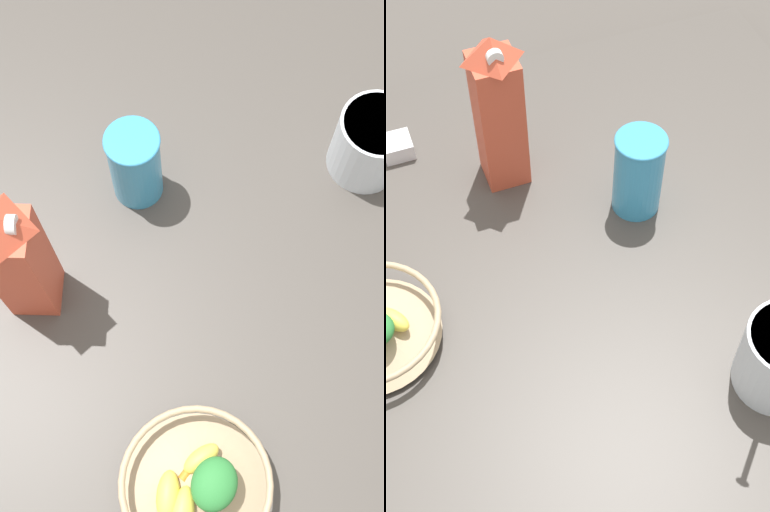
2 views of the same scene
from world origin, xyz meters
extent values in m
plane|color=#4C4742|center=(0.00, 0.00, 0.00)|extent=(6.00, 6.00, 0.00)
cube|color=#47423D|center=(0.00, 0.00, 0.02)|extent=(1.05, 1.05, 0.04)
cylinder|color=tan|center=(-0.37, -0.02, 0.04)|extent=(0.11, 0.11, 0.01)
cone|color=tan|center=(-0.37, -0.02, 0.07)|extent=(0.20, 0.20, 0.04)
torus|color=tan|center=(-0.37, -0.02, 0.09)|extent=(0.21, 0.21, 0.01)
ellipsoid|color=#EFD64C|center=(-0.34, -0.02, 0.08)|extent=(0.06, 0.06, 0.03)
ellipsoid|color=#EFD64C|center=(-0.39, 0.02, 0.08)|extent=(0.07, 0.04, 0.03)
cylinder|color=orange|center=(-0.35, -0.01, 0.08)|extent=(0.04, 0.03, 0.01)
sphere|color=red|center=(-0.38, -0.02, 0.08)|extent=(0.01, 0.01, 0.01)
sphere|color=red|center=(-0.36, -0.03, 0.08)|extent=(0.02, 0.02, 0.02)
sphere|color=red|center=(-0.39, 0.01, 0.08)|extent=(0.02, 0.02, 0.02)
ellipsoid|color=#2D7F38|center=(-0.37, -0.04, 0.10)|extent=(0.09, 0.08, 0.04)
cube|color=#CC4C33|center=(-0.09, 0.23, 0.16)|extent=(0.07, 0.07, 0.25)
cylinder|color=white|center=(-0.09, 0.21, 0.31)|extent=(0.03, 0.01, 0.03)
cylinder|color=silver|center=(0.16, -0.29, 0.10)|extent=(0.12, 0.12, 0.12)
cylinder|color=white|center=(0.16, -0.29, 0.15)|extent=(0.11, 0.11, 0.02)
cylinder|color=#3893C6|center=(0.10, 0.09, 0.11)|extent=(0.08, 0.08, 0.15)
torus|color=#3893C6|center=(0.10, 0.09, 0.19)|extent=(0.09, 0.09, 0.01)
camera|label=1|loc=(-0.43, -0.01, 1.10)|focal=50.00mm
camera|label=2|loc=(-0.27, -0.62, 0.98)|focal=50.00mm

